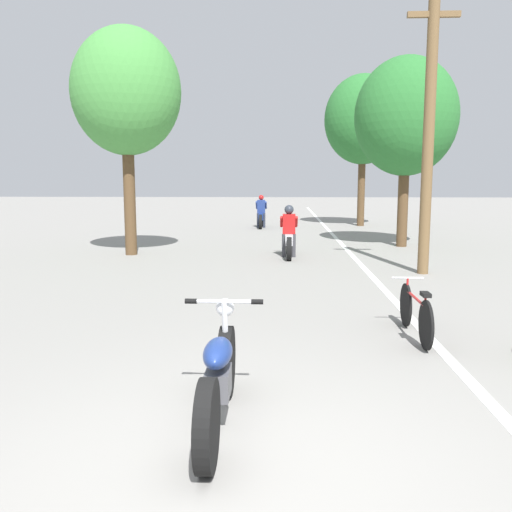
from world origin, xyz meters
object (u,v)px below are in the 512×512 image
at_px(motorcycle_rider_far, 261,215).
at_px(bicycle_parked, 415,312).
at_px(roadside_tree_left, 126,93).
at_px(roadside_tree_right_near, 406,117).
at_px(roadside_tree_right_far, 363,120).
at_px(motorcycle_foreground, 219,377).
at_px(utility_pole, 429,130).
at_px(motorcycle_rider_lead, 289,237).

height_order(motorcycle_rider_far, bicycle_parked, motorcycle_rider_far).
bearing_deg(roadside_tree_left, roadside_tree_right_near, 15.60).
distance_m(roadside_tree_right_near, roadside_tree_right_far, 7.59).
bearing_deg(motorcycle_foreground, roadside_tree_right_far, 78.48).
bearing_deg(roadside_tree_right_near, motorcycle_rider_far, 125.71).
height_order(roadside_tree_right_far, bicycle_parked, roadside_tree_right_far).
bearing_deg(utility_pole, bicycle_parked, -105.50).
bearing_deg(utility_pole, motorcycle_rider_far, 109.46).
bearing_deg(utility_pole, roadside_tree_right_near, 83.02).
bearing_deg(motorcycle_rider_far, motorcycle_foreground, -89.01).
xyz_separation_m(roadside_tree_right_near, roadside_tree_left, (-7.94, -2.22, 0.43)).
relative_size(motorcycle_rider_far, bicycle_parked, 1.19).
relative_size(motorcycle_foreground, bicycle_parked, 1.22).
xyz_separation_m(utility_pole, motorcycle_foreground, (-3.69, -7.69, -2.71)).
bearing_deg(roadside_tree_left, motorcycle_rider_lead, -3.24).
distance_m(utility_pole, motorcycle_rider_lead, 4.65).
bearing_deg(roadside_tree_right_near, roadside_tree_left, -164.40).
bearing_deg(motorcycle_rider_far, utility_pole, -70.54).
bearing_deg(motorcycle_rider_lead, bicycle_parked, -78.11).
relative_size(roadside_tree_right_near, motorcycle_rider_far, 2.84).
xyz_separation_m(roadside_tree_right_near, bicycle_parked, (-1.99, -9.92, -3.61)).
distance_m(roadside_tree_right_far, roadside_tree_left, 12.48).
bearing_deg(bicycle_parked, utility_pole, 74.50).
bearing_deg(roadside_tree_left, bicycle_parked, -52.30).
xyz_separation_m(roadside_tree_left, motorcycle_rider_far, (3.31, 8.65, -3.85)).
xyz_separation_m(roadside_tree_right_near, motorcycle_rider_lead, (-3.56, -2.47, -3.41)).
bearing_deg(bicycle_parked, roadside_tree_right_far, 84.11).
bearing_deg(motorcycle_rider_lead, utility_pole, -40.00).
height_order(roadside_tree_right_near, roadside_tree_right_far, roadside_tree_right_far).
relative_size(roadside_tree_right_near, bicycle_parked, 3.38).
bearing_deg(bicycle_parked, motorcycle_rider_lead, 101.89).
height_order(roadside_tree_left, motorcycle_rider_lead, roadside_tree_left).
bearing_deg(bicycle_parked, roadside_tree_right_near, 78.68).
relative_size(roadside_tree_right_near, motorcycle_foreground, 2.78).
bearing_deg(motorcycle_foreground, motorcycle_rider_lead, 85.83).
distance_m(utility_pole, motorcycle_rider_far, 12.35).
bearing_deg(motorcycle_foreground, roadside_tree_right_near, 71.21).
distance_m(utility_pole, roadside_tree_right_near, 5.04).
relative_size(motorcycle_rider_lead, motorcycle_rider_far, 0.97).
height_order(roadside_tree_right_near, motorcycle_rider_far, roadside_tree_right_near).
xyz_separation_m(utility_pole, roadside_tree_right_far, (0.42, 12.50, 1.52)).
relative_size(motorcycle_rider_lead, bicycle_parked, 1.15).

